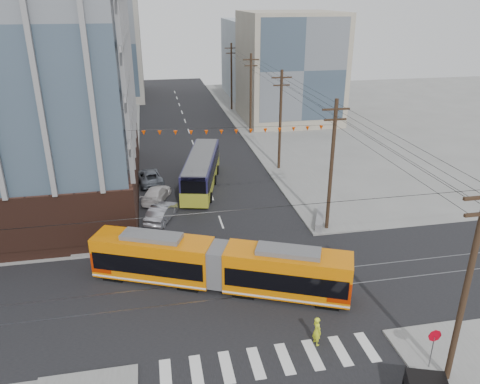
% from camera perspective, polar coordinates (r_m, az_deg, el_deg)
% --- Properties ---
extents(ground, '(160.00, 160.00, 0.00)m').
position_cam_1_polar(ground, '(29.00, 2.19, -15.94)').
color(ground, slate).
extents(bg_bldg_nw_near, '(18.00, 16.00, 18.00)m').
position_cam_1_polar(bg_bldg_nw_near, '(75.40, -20.59, 14.52)').
color(bg_bldg_nw_near, '#8C99A5').
rests_on(bg_bldg_nw_near, ground).
extents(bg_bldg_ne_near, '(14.00, 14.00, 16.00)m').
position_cam_1_polar(bg_bldg_ne_near, '(73.85, 6.02, 14.86)').
color(bg_bldg_ne_near, gray).
rests_on(bg_bldg_ne_near, ground).
extents(bg_bldg_nw_far, '(16.00, 18.00, 20.00)m').
position_cam_1_polar(bg_bldg_nw_far, '(94.68, -17.08, 17.00)').
color(bg_bldg_nw_far, gray).
rests_on(bg_bldg_nw_far, ground).
extents(bg_bldg_ne_far, '(16.00, 16.00, 14.00)m').
position_cam_1_polar(bg_bldg_ne_far, '(93.61, 3.55, 16.00)').
color(bg_bldg_ne_far, '#8C99A5').
rests_on(bg_bldg_ne_far, ground).
extents(utility_pole_near, '(0.30, 0.30, 11.00)m').
position_cam_1_polar(utility_pole_near, '(24.66, 25.84, -10.63)').
color(utility_pole_near, black).
rests_on(utility_pole_near, ground).
extents(utility_pole_far, '(0.30, 0.30, 11.00)m').
position_cam_1_polar(utility_pole_far, '(80.18, -1.05, 13.80)').
color(utility_pole_far, black).
rests_on(utility_pole_far, ground).
extents(streetcar, '(16.81, 9.11, 3.33)m').
position_cam_1_polar(streetcar, '(31.35, -2.66, -8.92)').
color(streetcar, '#D16903').
rests_on(streetcar, ground).
extents(city_bus, '(5.37, 12.39, 3.43)m').
position_cam_1_polar(city_bus, '(47.71, -4.73, 2.63)').
color(city_bus, '#1B193F').
rests_on(city_bus, ground).
extents(parked_car_silver, '(3.24, 4.83, 1.50)m').
position_cam_1_polar(parked_car_silver, '(41.14, -9.55, -2.50)').
color(parked_car_silver, gray).
rests_on(parked_car_silver, ground).
extents(parked_car_white, '(3.34, 5.09, 1.37)m').
position_cam_1_polar(parked_car_white, '(45.28, -10.16, -0.20)').
color(parked_car_white, silver).
rests_on(parked_car_white, ground).
extents(parked_car_grey, '(3.18, 5.44, 1.42)m').
position_cam_1_polar(parked_car_grey, '(49.62, -11.02, 1.85)').
color(parked_car_grey, slate).
rests_on(parked_car_grey, ground).
extents(pedestrian, '(0.56, 0.73, 1.79)m').
position_cam_1_polar(pedestrian, '(27.53, 9.35, -16.36)').
color(pedestrian, '#D1E122').
rests_on(pedestrian, ground).
extents(stop_sign, '(0.75, 0.75, 2.36)m').
position_cam_1_polar(stop_sign, '(27.40, 22.33, -17.50)').
color(stop_sign, '#B10114').
rests_on(stop_sign, ground).
extents(jersey_barrier, '(2.36, 3.98, 0.79)m').
position_cam_1_polar(jersey_barrier, '(40.80, 9.70, -3.29)').
color(jersey_barrier, gray).
rests_on(jersey_barrier, ground).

